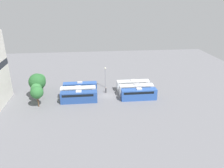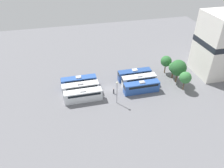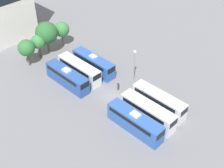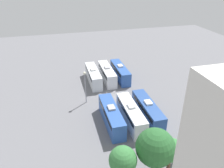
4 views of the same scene
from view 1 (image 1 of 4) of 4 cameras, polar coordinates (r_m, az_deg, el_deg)
name	(u,v)px [view 1 (image 1 of 4)]	position (r m, az deg, el deg)	size (l,w,h in m)	color
ground_plane	(108,96)	(69.04, -1.05, -3.11)	(117.82, 117.82, 0.00)	slate
bus_0	(139,94)	(66.44, 7.01, -2.58)	(2.48, 10.75, 3.72)	#2D56A8
bus_1	(136,89)	(69.54, 6.33, -1.38)	(2.48, 10.75, 3.72)	silver
bus_2	(133,85)	(72.72, 5.50, -0.26)	(2.48, 10.75, 3.72)	silver
bus_3	(79,96)	(65.03, -8.66, -3.24)	(2.48, 10.75, 3.72)	#284C93
bus_4	(78,92)	(68.18, -8.81, -2.01)	(2.48, 10.75, 3.72)	silver
bus_5	(80,87)	(71.45, -8.34, -0.82)	(2.48, 10.75, 3.72)	#2D56A8
worker_person	(106,90)	(70.93, -1.61, -1.63)	(0.36, 0.36, 1.85)	#333338
light_pole	(105,74)	(73.51, -1.77, 2.67)	(0.60, 0.60, 7.21)	gray
tree_0	(37,92)	(64.27, -19.03, -2.08)	(3.64, 3.64, 6.25)	brown
tree_1	(36,89)	(67.93, -19.16, -1.16)	(3.23, 3.23, 5.66)	brown
tree_2	(37,82)	(69.74, -18.95, 0.54)	(5.08, 5.08, 7.75)	brown
tree_3	(40,79)	(74.04, -18.32, 1.17)	(3.58, 3.58, 6.16)	brown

